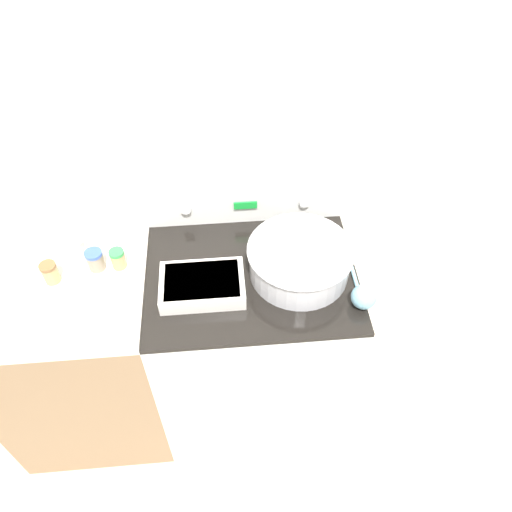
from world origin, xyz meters
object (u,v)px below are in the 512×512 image
object	(u,v)px
spice_jar_blue_cap	(95,260)
spice_jar_white_cap	(78,247)
spice_jar_green_cap	(118,259)
mixing_bowl	(300,259)
casserole_dish	(202,285)
ladle	(363,296)
spice_jar_brown_cap	(50,273)

from	to	relation	value
spice_jar_blue_cap	spice_jar_white_cap	distance (m)	0.10
spice_jar_blue_cap	spice_jar_white_cap	size ratio (longest dim) A/B	0.90
spice_jar_blue_cap	spice_jar_white_cap	world-z (taller)	spice_jar_white_cap
spice_jar_green_cap	spice_jar_white_cap	size ratio (longest dim) A/B	0.87
mixing_bowl	spice_jar_green_cap	world-z (taller)	mixing_bowl
spice_jar_white_cap	spice_jar_blue_cap	bearing A→B (deg)	-41.99
casserole_dish	spice_jar_white_cap	size ratio (longest dim) A/B	3.30
casserole_dish	spice_jar_white_cap	distance (m)	0.49
ladle	spice_jar_brown_cap	xyz separation A→B (m)	(-1.07, 0.19, 0.01)
spice_jar_blue_cap	spice_jar_green_cap	bearing A→B (deg)	-0.16
spice_jar_green_cap	spice_jar_brown_cap	distance (m)	0.23
mixing_bowl	spice_jar_white_cap	world-z (taller)	mixing_bowl
ladle	spice_jar_green_cap	xyz separation A→B (m)	(-0.84, 0.24, 0.01)
ladle	spice_jar_brown_cap	size ratio (longest dim) A/B	3.27
spice_jar_blue_cap	casserole_dish	bearing A→B (deg)	-19.30
mixing_bowl	spice_jar_brown_cap	bearing A→B (deg)	178.17
ladle	spice_jar_green_cap	size ratio (longest dim) A/B	3.45
spice_jar_green_cap	spice_jar_brown_cap	bearing A→B (deg)	-168.32
casserole_dish	spice_jar_white_cap	world-z (taller)	spice_jar_white_cap
casserole_dish	spice_jar_white_cap	bearing A→B (deg)	156.38
casserole_dish	spice_jar_brown_cap	world-z (taller)	spice_jar_brown_cap
ladle	spice_jar_white_cap	size ratio (longest dim) A/B	3.02
spice_jar_white_cap	spice_jar_brown_cap	xyz separation A→B (m)	(-0.08, -0.11, -0.00)
mixing_bowl	spice_jar_blue_cap	xyz separation A→B (m)	(-0.73, 0.08, -0.02)
ladle	spice_jar_green_cap	world-z (taller)	spice_jar_green_cap
ladle	spice_jar_brown_cap	distance (m)	1.09
spice_jar_white_cap	spice_jar_brown_cap	size ratio (longest dim) A/B	1.09
spice_jar_blue_cap	spice_jar_white_cap	xyz separation A→B (m)	(-0.07, 0.06, 0.00)
casserole_dish	spice_jar_brown_cap	xyz separation A→B (m)	(-0.53, 0.08, 0.02)
spice_jar_green_cap	spice_jar_brown_cap	xyz separation A→B (m)	(-0.23, -0.05, 0.00)
spice_jar_green_cap	spice_jar_white_cap	distance (m)	0.16
spice_jar_green_cap	mixing_bowl	bearing A→B (deg)	-6.65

